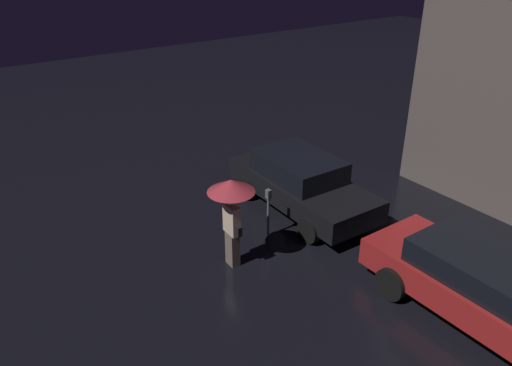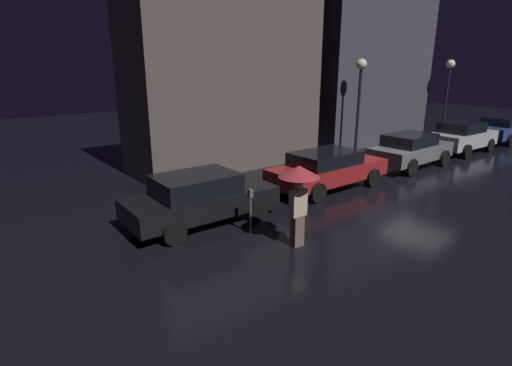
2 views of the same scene
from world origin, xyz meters
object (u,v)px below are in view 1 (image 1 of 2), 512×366
at_px(parked_car_black, 301,182).
at_px(pedestrian_with_umbrella, 231,200).
at_px(parked_car_red, 487,288).
at_px(parking_meter, 268,208).

relative_size(parked_car_black, pedestrian_with_umbrella, 2.11).
distance_m(parked_car_red, pedestrian_with_umbrella, 5.02).
bearing_deg(parked_car_red, parking_meter, -162.28).
height_order(parked_car_red, pedestrian_with_umbrella, pedestrian_with_umbrella).
bearing_deg(parking_meter, parked_car_red, 17.98).
bearing_deg(parking_meter, pedestrian_with_umbrella, -70.44).
height_order(parked_car_black, parked_car_red, parked_car_black).
bearing_deg(parked_car_red, parked_car_black, 179.45).
bearing_deg(pedestrian_with_umbrella, parking_meter, 111.66).
relative_size(parked_car_black, parking_meter, 3.49).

